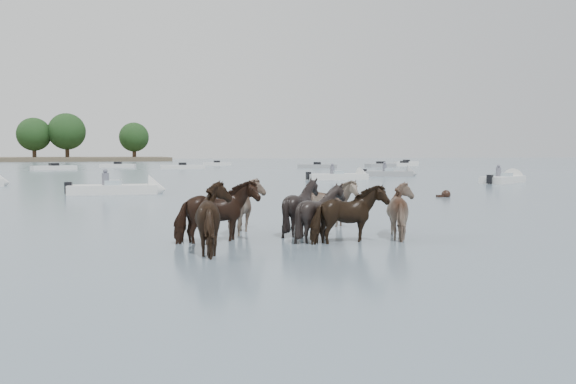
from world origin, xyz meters
name	(u,v)px	position (x,y,z in m)	size (l,w,h in m)	color
ground	(370,244)	(0.00, 0.00, 0.00)	(400.00, 400.00, 0.00)	#4B606C
pony_herd	(295,213)	(-1.42, 1.37, 0.64)	(6.60, 4.84, 1.69)	black
swimming_pony	(445,195)	(9.81, 12.11, 0.10)	(0.72, 0.44, 0.44)	black
motorboat_b	(128,189)	(-4.83, 19.07, 0.23)	(5.17, 2.07, 1.92)	silver
motorboat_c	(346,177)	(12.41, 30.41, 0.23)	(5.45, 1.61, 1.92)	silver
motorboat_d	(507,179)	(21.76, 22.74, 0.23)	(5.18, 3.97, 1.92)	silver
motorboat_e	(396,174)	(19.53, 35.27, 0.23)	(5.01, 3.28, 1.92)	gray
distant_flotilla	(145,166)	(-0.53, 73.94, 0.26)	(101.63, 28.65, 0.93)	silver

